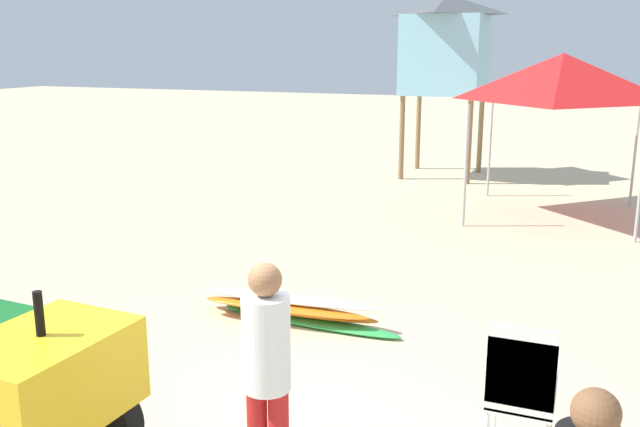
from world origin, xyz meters
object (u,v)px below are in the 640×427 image
lifeguard_near_right (267,367)px  lifeguard_tower (446,45)px  stacked_plastic_chairs (522,380)px  popup_canopy (562,77)px  surfboard_pile (293,309)px

lifeguard_near_right → lifeguard_tower: bearing=97.1°
stacked_plastic_chairs → popup_canopy: bearing=92.2°
popup_canopy → lifeguard_tower: size_ratio=0.70×
lifeguard_tower → popup_canopy: bearing=-50.0°
surfboard_pile → popup_canopy: 7.22m
surfboard_pile → lifeguard_near_right: size_ratio=1.44×
surfboard_pile → lifeguard_near_right: (1.11, -2.89, 0.81)m
stacked_plastic_chairs → surfboard_pile: stacked_plastic_chairs is taller
surfboard_pile → lifeguard_near_right: bearing=-69.0°
popup_canopy → lifeguard_tower: lifeguard_tower is taller
surfboard_pile → lifeguard_near_right: 3.20m
stacked_plastic_chairs → lifeguard_tower: (-3.09, 11.54, 2.43)m
stacked_plastic_chairs → popup_canopy: 8.44m
lifeguard_near_right → popup_canopy: (1.22, 9.31, 1.54)m
lifeguard_tower → stacked_plastic_chairs: bearing=-75.0°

